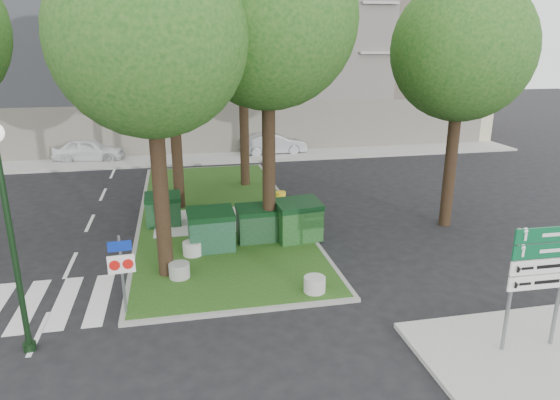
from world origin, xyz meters
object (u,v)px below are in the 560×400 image
object	(u,v)px
tree_median_far	(243,6)
bollard_right	(315,284)
traffic_sign_pole	(121,265)
car_silver	(273,144)
tree_median_near_left	(152,18)
tree_median_near_right	(270,0)
tree_street_right	(465,35)
bollard_left	(179,270)
directional_sign	(539,269)
dumpster_a	(163,210)
tree_median_mid	(172,36)
litter_bin	(281,200)
dumpster_d	(298,220)
dumpster_b	(211,230)
car_white	(89,150)
dumpster_c	(256,224)
street_lamp	(7,215)
bollard_mid	(193,248)

from	to	relation	value
tree_median_far	bollard_right	xyz separation A→B (m)	(0.24, -11.56, -7.98)
traffic_sign_pole	car_silver	world-z (taller)	traffic_sign_pole
tree_median_near_left	tree_median_near_right	xyz separation A→B (m)	(3.50, 2.00, 0.67)
car_silver	tree_median_far	bearing A→B (deg)	155.80
tree_street_right	car_silver	distance (m)	16.02
tree_median_near_right	bollard_left	size ratio (longest dim) A/B	18.86
tree_median_near_right	directional_sign	size ratio (longest dim) A/B	3.97
dumpster_a	car_silver	bearing A→B (deg)	60.73
tree_median_mid	tree_median_near_left	bearing A→B (deg)	-94.40
tree_median_near_left	bollard_left	bearing A→B (deg)	-54.05
litter_bin	dumpster_d	bearing A→B (deg)	-92.17
tree_median_mid	dumpster_b	xyz separation A→B (m)	(0.88, -4.94, -6.18)
tree_street_right	car_white	world-z (taller)	tree_street_right
tree_median_mid	bollard_left	size ratio (longest dim) A/B	16.44
car_white	tree_median_near_left	bearing A→B (deg)	-157.37
car_silver	tree_median_near_right	bearing A→B (deg)	165.31
bollard_left	traffic_sign_pole	size ratio (longest dim) A/B	0.28
tree_street_right	dumpster_c	size ratio (longest dim) A/B	7.23
dumpster_d	tree_median_far	bearing A→B (deg)	86.76
tree_median_near_right	car_white	world-z (taller)	tree_median_near_right
street_lamp	car_silver	world-z (taller)	street_lamp
litter_bin	bollard_left	bearing A→B (deg)	-126.32
car_white	traffic_sign_pole	bearing A→B (deg)	-162.17
bollard_right	tree_median_near_right	bearing A→B (deg)	96.18
tree_median_far	tree_median_mid	bearing A→B (deg)	-136.85
dumpster_c	tree_median_near_right	bearing A→B (deg)	-9.63
dumpster_a	car_white	size ratio (longest dim) A/B	0.33
bollard_left	dumpster_a	bearing A→B (deg)	96.07
tree_median_mid	dumpster_a	distance (m)	6.66
dumpster_c	bollard_left	bearing A→B (deg)	-139.62
street_lamp	traffic_sign_pole	size ratio (longest dim) A/B	2.36
tree_median_far	bollard_mid	size ratio (longest dim) A/B	19.02
bollard_right	street_lamp	size ratio (longest dim) A/B	0.12
bollard_left	dumpster_b	bearing A→B (deg)	60.81
tree_median_mid	tree_street_right	bearing A→B (deg)	-21.80
litter_bin	traffic_sign_pole	distance (m)	9.45
tree_median_mid	car_silver	size ratio (longest dim) A/B	2.41
bollard_right	traffic_sign_pole	bearing A→B (deg)	-179.14
bollard_left	car_white	size ratio (longest dim) A/B	0.15
dumpster_a	dumpster_b	distance (m)	3.22
tree_median_far	bollard_right	bearing A→B (deg)	-88.81
dumpster_d	bollard_left	distance (m)	4.72
traffic_sign_pole	bollard_mid	bearing A→B (deg)	57.04
dumpster_b	bollard_mid	bearing A→B (deg)	-154.00
dumpster_a	directional_sign	distance (m)	12.93
tree_street_right	bollard_mid	xyz separation A→B (m)	(-9.77, -1.30, -6.64)
tree_median_near_right	bollard_mid	bearing A→B (deg)	-163.93
tree_median_mid	dumpster_c	distance (m)	8.06
tree_median_near_left	dumpster_a	bearing A→B (deg)	92.85
tree_median_far	street_lamp	size ratio (longest dim) A/B	2.30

